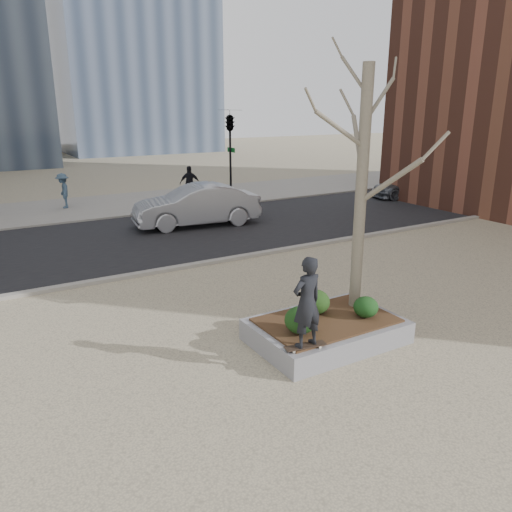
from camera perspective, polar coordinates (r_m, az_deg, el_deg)
ground at (r=10.06m, az=3.42°, el=-10.96°), size 120.00×120.00×0.00m
street at (r=18.65m, az=-13.99°, el=1.82°), size 60.00×8.00×0.02m
far_sidewalk at (r=25.29m, az=-18.69°, el=5.30°), size 60.00×6.00×0.02m
planter at (r=10.50m, az=8.02°, el=-8.49°), size 3.00×2.00×0.45m
planter_mulch at (r=10.40m, az=8.08°, el=-7.27°), size 2.70×1.70×0.04m
sycamore_tree at (r=10.42m, az=12.19°, el=11.54°), size 2.80×2.80×6.60m
shrub_left at (r=9.65m, az=5.11°, el=-7.29°), size 0.62×0.62×0.53m
shrub_middle at (r=10.54m, az=6.81°, el=-5.23°), size 0.60×0.60×0.51m
shrub_right at (r=10.56m, az=12.45°, el=-5.71°), size 0.51×0.51×0.43m
skateboard at (r=9.22m, az=5.67°, el=-10.33°), size 0.80×0.33×0.08m
skateboarder at (r=8.86m, az=5.84°, el=-5.27°), size 0.64×0.45×1.68m
car_silver at (r=20.25m, az=-6.83°, el=5.78°), size 5.18×2.39×1.64m
car_third at (r=27.69m, az=17.39°, el=7.68°), size 4.60×3.01×1.24m
pedestrian_b at (r=25.28m, az=-21.17°, el=6.97°), size 0.70×1.11×1.64m
pedestrian_c at (r=25.84m, az=-7.56°, el=8.25°), size 1.10×0.76×1.73m
traffic_light_far at (r=24.91m, az=-2.95°, el=11.21°), size 0.60×2.48×4.50m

